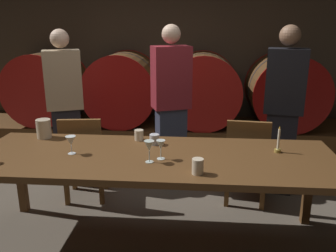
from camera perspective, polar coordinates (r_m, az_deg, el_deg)
name	(u,v)px	position (r m, az deg, el deg)	size (l,w,h in m)	color
ground_plane	(139,237)	(3.15, -4.66, -17.39)	(8.15, 8.15, 0.00)	brown
back_wall	(167,41)	(5.36, -0.20, 13.59)	(6.27, 0.24, 2.95)	#473A2D
barrel_shelf	(164,135)	(5.05, -0.72, -1.50)	(5.64, 0.90, 0.37)	brown
wine_barrel_far_left	(47,87)	(5.30, -18.88, 5.95)	(0.98, 0.85, 0.98)	#513319
wine_barrel_center_left	(123,88)	(4.97, -7.19, 6.05)	(0.98, 0.85, 0.98)	brown
wine_barrel_center_right	(203,90)	(4.87, 5.66, 5.87)	(0.98, 0.85, 0.98)	#513319
wine_barrel_far_right	(285,91)	(5.01, 18.39, 5.41)	(0.98, 0.85, 0.98)	#513319
dining_table	(154,163)	(2.74, -2.21, -5.97)	(2.79, 0.93, 0.77)	brown
chair_left	(84,155)	(3.59, -13.44, -4.53)	(0.45, 0.45, 0.88)	brown
chair_right	(246,157)	(3.51, 12.53, -4.96)	(0.44, 0.44, 0.88)	brown
guest_left	(65,107)	(4.02, -16.22, 3.02)	(0.44, 0.36, 1.68)	black
guest_center	(171,107)	(3.73, 0.49, 3.07)	(0.44, 0.36, 1.73)	#33384C
guest_right	(283,111)	(3.76, 18.04, 2.36)	(0.42, 0.31, 1.72)	black
candle_center	(278,145)	(2.89, 17.33, -2.93)	(0.05, 0.05, 0.21)	olive
pitcher	(44,129)	(3.28, -19.40, -0.41)	(0.13, 0.13, 0.17)	beige
wine_glass_center_left	(71,141)	(2.81, -15.39, -2.37)	(0.08, 0.08, 0.14)	white
wine_glass_center_right	(149,147)	(2.55, -3.05, -3.33)	(0.07, 0.07, 0.16)	silver
wine_glass_far_right	(161,145)	(2.61, -1.17, -3.16)	(0.07, 0.07, 0.15)	silver
cup_center_left	(139,135)	(3.05, -4.70, -1.46)	(0.08, 0.08, 0.09)	beige
cup_center_right	(154,139)	(2.94, -2.21, -2.18)	(0.08, 0.08, 0.09)	silver
cup_far_right	(198,166)	(2.39, 4.81, -6.51)	(0.08, 0.08, 0.11)	beige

